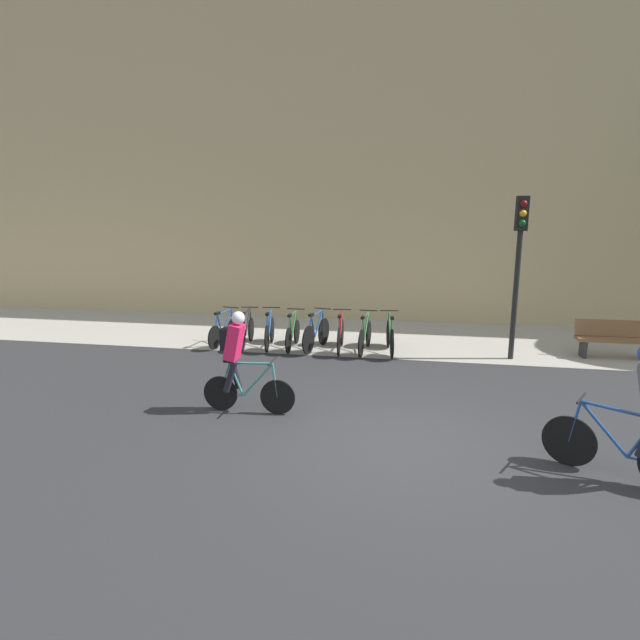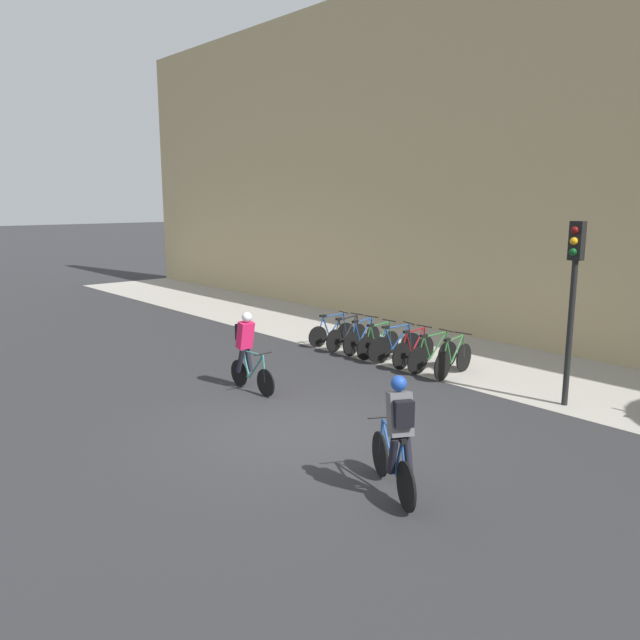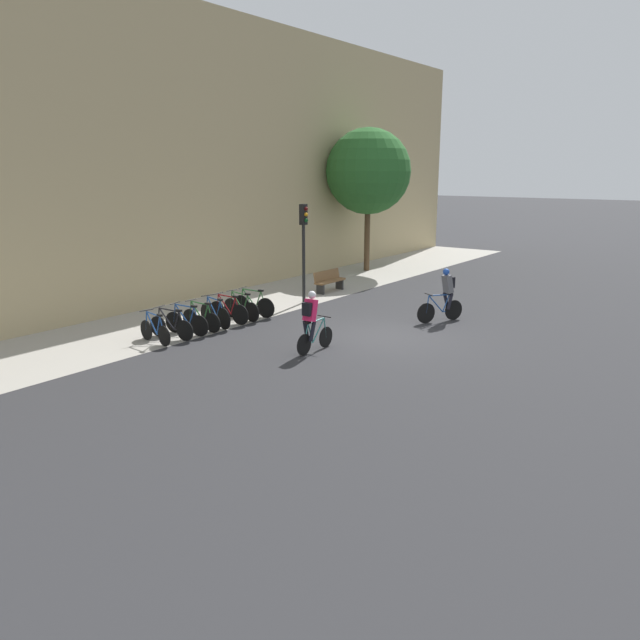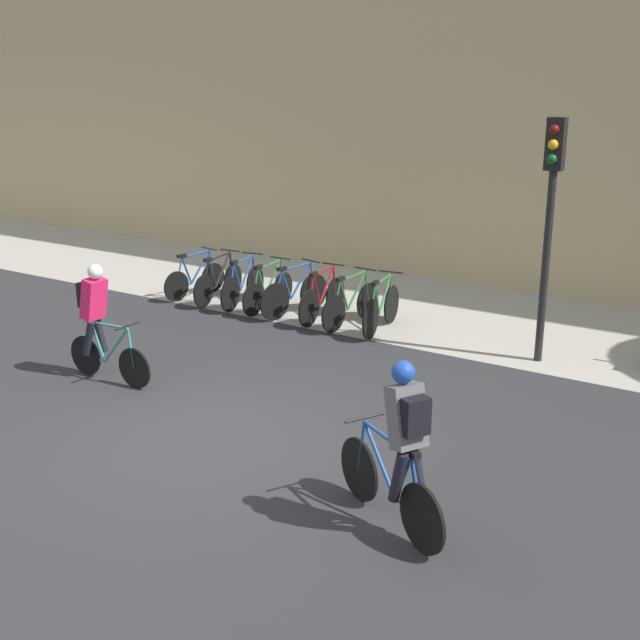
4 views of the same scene
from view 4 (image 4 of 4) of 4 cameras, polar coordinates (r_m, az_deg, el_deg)
ground at (r=10.02m, az=-7.98°, el=-8.54°), size 200.00×200.00×0.00m
kerb_strip at (r=15.42m, az=8.41°, el=0.64°), size 44.00×4.50×0.01m
building_facade at (r=17.22m, az=12.99°, el=20.57°), size 44.00×0.60×10.99m
cyclist_pink at (r=12.01m, az=-15.53°, el=0.18°), size 1.61×0.46×1.74m
cyclist_grey at (r=7.71m, az=5.79°, el=-8.78°), size 1.60×0.89×1.78m
parked_bike_0 at (r=16.39m, az=-8.89°, el=2.95°), size 0.46×1.56×0.94m
parked_bike_1 at (r=16.00m, az=-7.24°, el=2.71°), size 0.46×1.69×0.95m
parked_bike_2 at (r=15.63m, az=-5.51°, el=2.46°), size 0.46×1.64×0.97m
parked_bike_3 at (r=15.27m, az=-3.71°, el=2.12°), size 0.46×1.63×0.95m
parked_bike_4 at (r=14.93m, az=-1.82°, el=1.89°), size 0.50×1.68×0.98m
parked_bike_5 at (r=14.60m, az=0.17°, el=1.53°), size 0.46×1.68×0.98m
parked_bike_6 at (r=14.30m, az=2.23°, el=1.17°), size 0.46×1.73×0.97m
parked_bike_7 at (r=14.01m, az=4.38°, el=0.83°), size 0.46×1.71×0.98m
traffic_light_pole at (r=12.47m, az=16.11°, el=8.40°), size 0.26×0.30×3.72m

